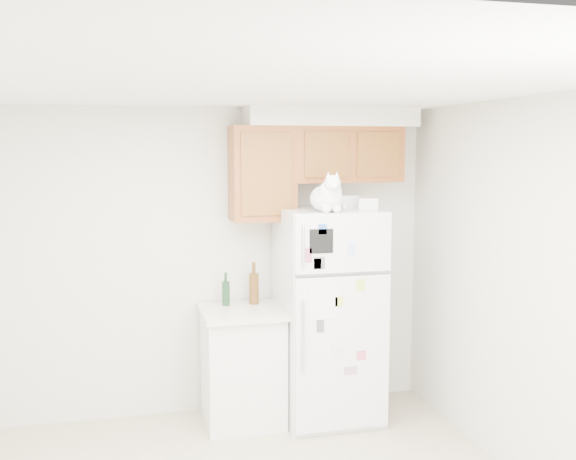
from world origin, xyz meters
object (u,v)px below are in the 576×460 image
object	(u,v)px
base_counter	(243,365)
bottle_amber	(254,283)
cat	(328,197)
storage_box_front	(367,204)
refrigerator	(329,314)
bottle_green	(226,289)
storage_box_back	(346,201)

from	to	relation	value
base_counter	bottle_amber	world-z (taller)	bottle_amber
cat	storage_box_front	bearing A→B (deg)	18.50
refrigerator	bottle_amber	distance (m)	0.65
refrigerator	cat	distance (m)	1.00
bottle_green	bottle_amber	world-z (taller)	bottle_amber
cat	bottle_green	world-z (taller)	cat
storage_box_back	storage_box_front	xyz separation A→B (m)	(0.11, -0.20, -0.01)
base_counter	storage_box_front	bearing A→B (deg)	-11.24
cat	bottle_amber	distance (m)	0.98
bottle_green	bottle_amber	bearing A→B (deg)	-0.34
base_counter	bottle_amber	xyz separation A→B (m)	(0.12, 0.15, 0.63)
refrigerator	bottle_green	distance (m)	0.85
base_counter	cat	distance (m)	1.51
base_counter	bottle_amber	size ratio (longest dim) A/B	2.68
storage_box_back	bottle_green	bearing A→B (deg)	165.51
cat	bottle_amber	bearing A→B (deg)	136.22
cat	bottle_green	distance (m)	1.14
refrigerator	cat	bearing A→B (deg)	-110.00
cat	storage_box_front	world-z (taller)	cat
storage_box_front	bottle_amber	xyz separation A→B (m)	(-0.84, 0.34, -0.65)
cat	storage_box_back	distance (m)	0.41
cat	bottle_amber	xyz separation A→B (m)	(-0.48, 0.46, -0.72)
base_counter	cat	bearing A→B (deg)	-27.23
bottle_green	bottle_amber	xyz separation A→B (m)	(0.23, -0.00, 0.04)
refrigerator	storage_box_back	distance (m)	0.92
refrigerator	bottle_amber	xyz separation A→B (m)	(-0.57, 0.22, 0.24)
base_counter	storage_box_front	xyz separation A→B (m)	(0.96, -0.19, 1.28)
storage_box_back	base_counter	bearing A→B (deg)	174.52
storage_box_front	bottle_green	xyz separation A→B (m)	(-1.07, 0.34, -0.69)
bottle_amber	storage_box_front	bearing A→B (deg)	-22.09
refrigerator	bottle_green	size ratio (longest dim) A/B	6.33
cat	storage_box_front	xyz separation A→B (m)	(0.36, 0.12, -0.07)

